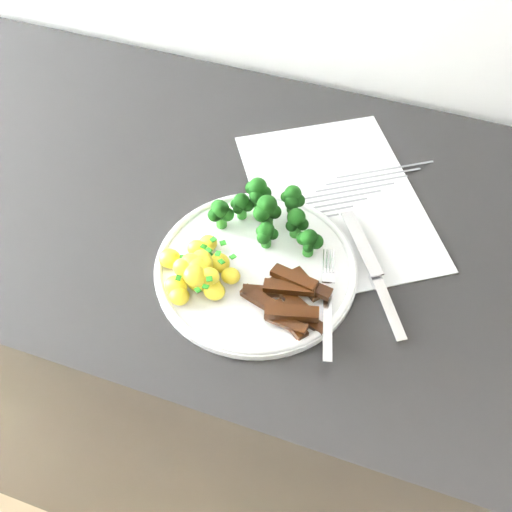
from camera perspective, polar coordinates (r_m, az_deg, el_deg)
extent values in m
cube|color=black|center=(1.19, 2.67, -10.78)|extent=(2.30, 0.58, 0.86)
cube|color=white|center=(0.86, 7.31, 5.10)|extent=(0.35, 0.37, 0.00)
cube|color=slate|center=(0.91, 11.65, 7.69)|extent=(0.12, 0.08, 0.00)
cube|color=slate|center=(0.89, 10.63, 7.10)|extent=(0.12, 0.08, 0.00)
cube|color=slate|center=(0.88, 9.59, 6.49)|extent=(0.11, 0.07, 0.00)
cube|color=slate|center=(0.87, 8.52, 5.86)|extent=(0.11, 0.07, 0.00)
cube|color=slate|center=(0.86, 7.42, 5.22)|extent=(0.10, 0.07, 0.00)
cube|color=slate|center=(0.85, 6.30, 4.55)|extent=(0.10, 0.07, 0.00)
cube|color=slate|center=(0.83, 5.14, 3.86)|extent=(0.10, 0.06, 0.00)
cube|color=slate|center=(0.82, 3.96, 3.16)|extent=(0.09, 0.06, 0.00)
cylinder|color=white|center=(0.77, 0.00, -1.18)|extent=(0.25, 0.25, 0.01)
torus|color=white|center=(0.77, 0.00, -0.94)|extent=(0.25, 0.25, 0.01)
cylinder|color=#246C1C|center=(0.79, 1.00, 3.44)|extent=(0.02, 0.02, 0.02)
sphere|color=black|center=(0.77, 1.68, 4.02)|extent=(0.02, 0.02, 0.02)
sphere|color=black|center=(0.78, 0.99, 4.81)|extent=(0.02, 0.02, 0.02)
sphere|color=black|center=(0.77, 0.54, 3.90)|extent=(0.02, 0.02, 0.02)
sphere|color=black|center=(0.77, 1.02, 4.65)|extent=(0.03, 0.03, 0.03)
cylinder|color=#246C1C|center=(0.79, 3.59, 2.44)|extent=(0.01, 0.01, 0.02)
sphere|color=black|center=(0.78, 4.23, 2.89)|extent=(0.02, 0.02, 0.02)
sphere|color=black|center=(0.79, 3.58, 3.61)|extent=(0.01, 0.01, 0.01)
sphere|color=black|center=(0.78, 3.23, 2.75)|extent=(0.01, 0.01, 0.01)
sphere|color=black|center=(0.78, 3.68, 3.51)|extent=(0.02, 0.02, 0.02)
cylinder|color=#246C1C|center=(0.81, -1.30, 4.03)|extent=(0.01, 0.01, 0.02)
sphere|color=black|center=(0.80, -0.76, 4.62)|extent=(0.02, 0.02, 0.02)
sphere|color=black|center=(0.81, -1.16, 5.06)|extent=(0.01, 0.01, 0.01)
sphere|color=black|center=(0.80, -1.87, 4.74)|extent=(0.01, 0.01, 0.01)
sphere|color=black|center=(0.80, -1.66, 4.31)|extent=(0.01, 0.01, 0.01)
sphere|color=black|center=(0.80, -1.33, 4.99)|extent=(0.02, 0.02, 0.02)
cylinder|color=#246C1C|center=(0.81, 3.30, 4.60)|extent=(0.01, 0.01, 0.02)
sphere|color=black|center=(0.79, 3.86, 5.05)|extent=(0.02, 0.02, 0.02)
sphere|color=black|center=(0.80, 3.35, 5.69)|extent=(0.01, 0.01, 0.01)
sphere|color=black|center=(0.80, 2.75, 5.38)|extent=(0.01, 0.01, 0.01)
sphere|color=black|center=(0.79, 3.31, 4.90)|extent=(0.02, 0.02, 0.02)
sphere|color=black|center=(0.79, 3.37, 5.64)|extent=(0.02, 0.02, 0.02)
cylinder|color=#246C1C|center=(0.81, 0.17, 5.17)|extent=(0.01, 0.01, 0.02)
sphere|color=black|center=(0.80, 0.75, 5.72)|extent=(0.02, 0.02, 0.02)
sphere|color=black|center=(0.81, 0.23, 6.39)|extent=(0.02, 0.02, 0.02)
sphere|color=black|center=(0.80, -0.37, 6.19)|extent=(0.02, 0.02, 0.02)
sphere|color=black|center=(0.79, 0.04, 5.47)|extent=(0.02, 0.02, 0.02)
sphere|color=black|center=(0.79, 0.17, 6.30)|extent=(0.02, 0.02, 0.02)
cylinder|color=#246C1C|center=(0.77, 4.75, 0.67)|extent=(0.01, 0.01, 0.02)
sphere|color=black|center=(0.76, 5.44, 1.31)|extent=(0.02, 0.02, 0.02)
sphere|color=black|center=(0.77, 4.94, 1.76)|extent=(0.01, 0.01, 0.01)
sphere|color=black|center=(0.77, 4.29, 1.60)|extent=(0.02, 0.02, 0.02)
sphere|color=black|center=(0.76, 4.75, 0.80)|extent=(0.01, 0.01, 0.01)
sphere|color=black|center=(0.76, 4.85, 1.65)|extent=(0.02, 0.02, 0.02)
cylinder|color=#246C1C|center=(0.80, -3.15, 3.23)|extent=(0.01, 0.01, 0.02)
sphere|color=black|center=(0.79, -2.62, 3.78)|extent=(0.02, 0.02, 0.02)
sphere|color=black|center=(0.80, -3.39, 4.41)|extent=(0.02, 0.02, 0.02)
sphere|color=black|center=(0.79, -3.77, 3.73)|extent=(0.02, 0.02, 0.02)
sphere|color=black|center=(0.79, -3.22, 4.26)|extent=(0.02, 0.02, 0.02)
cylinder|color=#246C1C|center=(0.78, 0.93, 1.44)|extent=(0.01, 0.01, 0.02)
sphere|color=black|center=(0.77, 1.52, 2.00)|extent=(0.01, 0.01, 0.01)
sphere|color=black|center=(0.77, 0.96, 2.55)|extent=(0.02, 0.02, 0.02)
sphere|color=black|center=(0.77, 0.45, 2.29)|extent=(0.01, 0.01, 0.01)
sphere|color=black|center=(0.77, 0.70, 1.68)|extent=(0.02, 0.02, 0.02)
sphere|color=black|center=(0.77, 0.95, 2.39)|extent=(0.02, 0.02, 0.02)
ellipsoid|color=yellow|center=(0.74, -7.27, -2.72)|extent=(0.03, 0.02, 0.03)
ellipsoid|color=yellow|center=(0.74, -4.79, -2.40)|extent=(0.02, 0.02, 0.02)
ellipsoid|color=yellow|center=(0.73, -3.81, -3.17)|extent=(0.03, 0.02, 0.02)
ellipsoid|color=yellow|center=(0.75, -6.25, -1.68)|extent=(0.02, 0.02, 0.02)
ellipsoid|color=yellow|center=(0.78, -4.36, 1.17)|extent=(0.02, 0.02, 0.02)
ellipsoid|color=yellow|center=(0.76, -3.39, -0.63)|extent=(0.03, 0.02, 0.02)
ellipsoid|color=yellow|center=(0.77, -5.36, 0.69)|extent=(0.03, 0.02, 0.02)
ellipsoid|color=yellow|center=(0.74, -5.24, -2.26)|extent=(0.03, 0.03, 0.03)
ellipsoid|color=yellow|center=(0.74, -4.02, -2.76)|extent=(0.02, 0.02, 0.02)
ellipsoid|color=yellow|center=(0.74, -5.40, -1.02)|extent=(0.03, 0.03, 0.02)
ellipsoid|color=yellow|center=(0.75, -2.31, -1.80)|extent=(0.02, 0.02, 0.02)
ellipsoid|color=yellow|center=(0.73, -5.57, -1.77)|extent=(0.03, 0.03, 0.03)
ellipsoid|color=yellow|center=(0.74, -6.61, -1.07)|extent=(0.03, 0.02, 0.02)
ellipsoid|color=yellow|center=(0.74, -4.95, -0.25)|extent=(0.02, 0.02, 0.02)
ellipsoid|color=yellow|center=(0.73, -6.96, -3.63)|extent=(0.02, 0.02, 0.02)
ellipsoid|color=yellow|center=(0.74, -5.87, -0.67)|extent=(0.03, 0.02, 0.02)
ellipsoid|color=yellow|center=(0.74, -4.88, -0.68)|extent=(0.03, 0.02, 0.02)
ellipsoid|color=yellow|center=(0.77, -7.83, -0.22)|extent=(0.03, 0.03, 0.02)
ellipsoid|color=yellow|center=(0.74, -5.12, -0.95)|extent=(0.02, 0.02, 0.02)
ellipsoid|color=yellow|center=(0.74, -5.19, -0.56)|extent=(0.02, 0.02, 0.02)
ellipsoid|color=yellow|center=(0.73, -4.20, -1.82)|extent=(0.02, 0.02, 0.02)
cube|color=#176211|center=(0.71, -4.60, -2.78)|extent=(0.01, 0.01, 0.00)
cube|color=#176211|center=(0.72, -7.05, -1.97)|extent=(0.01, 0.01, 0.00)
cube|color=#176211|center=(0.73, -5.40, -0.86)|extent=(0.01, 0.01, 0.00)
cube|color=#176211|center=(0.74, -6.69, -0.14)|extent=(0.01, 0.01, 0.00)
cube|color=#176211|center=(0.71, -4.27, -2.08)|extent=(0.01, 0.01, 0.00)
cube|color=#176211|center=(0.73, -2.11, -0.06)|extent=(0.01, 0.01, 0.00)
cube|color=#176211|center=(0.75, -4.75, 0.87)|extent=(0.01, 0.01, 0.00)
cube|color=#176211|center=(0.76, -3.90, 1.51)|extent=(0.01, 0.01, 0.00)
cube|color=#176211|center=(0.75, -4.26, 0.14)|extent=(0.01, 0.01, 0.00)
cube|color=#176211|center=(0.72, -5.30, -3.09)|extent=(0.01, 0.01, 0.00)
cube|color=#176211|center=(0.72, -3.14, -0.51)|extent=(0.01, 0.01, 0.00)
cube|color=#176211|center=(0.74, -3.47, 0.24)|extent=(0.01, 0.01, 0.00)
cube|color=#176211|center=(0.75, -4.31, 0.53)|extent=(0.01, 0.01, 0.00)
cube|color=#176211|center=(0.74, -3.01, 1.19)|extent=(0.01, 0.01, 0.00)
cube|color=black|center=(0.72, 3.03, -5.79)|extent=(0.05, 0.05, 0.01)
cube|color=black|center=(0.72, 4.33, -5.57)|extent=(0.06, 0.03, 0.01)
cube|color=black|center=(0.73, 0.58, -4.08)|extent=(0.06, 0.03, 0.01)
cube|color=black|center=(0.74, 2.85, -3.58)|extent=(0.06, 0.04, 0.01)
cube|color=black|center=(0.75, 4.57, -2.53)|extent=(0.05, 0.04, 0.01)
cube|color=black|center=(0.74, 0.77, -3.20)|extent=(0.05, 0.03, 0.01)
cube|color=black|center=(0.74, 3.47, -2.02)|extent=(0.06, 0.03, 0.01)
cube|color=black|center=(0.74, 4.57, -2.64)|extent=(0.06, 0.02, 0.01)
cube|color=black|center=(0.71, 3.24, -5.16)|extent=(0.06, 0.03, 0.01)
cube|color=black|center=(0.71, 2.80, -6.07)|extent=(0.05, 0.02, 0.01)
cube|color=black|center=(0.73, 3.04, -2.87)|extent=(0.06, 0.02, 0.02)
cube|color=silver|center=(0.72, 6.50, -6.16)|extent=(0.04, 0.10, 0.01)
cube|color=silver|center=(0.75, 6.59, -1.79)|extent=(0.02, 0.03, 0.00)
cylinder|color=silver|center=(0.76, 7.05, -0.47)|extent=(0.01, 0.03, 0.00)
cylinder|color=silver|center=(0.76, 6.76, -0.45)|extent=(0.01, 0.03, 0.00)
cylinder|color=silver|center=(0.76, 6.46, -0.43)|extent=(0.01, 0.03, 0.00)
cylinder|color=silver|center=(0.76, 6.17, -0.41)|extent=(0.01, 0.03, 0.00)
cube|color=silver|center=(0.80, 9.54, 1.22)|extent=(0.08, 0.10, 0.01)
cube|color=silver|center=(0.75, 11.81, -4.54)|extent=(0.06, 0.09, 0.02)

